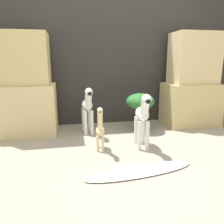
{
  "coord_description": "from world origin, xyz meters",
  "views": [
    {
      "loc": [
        -0.65,
        -2.12,
        1.04
      ],
      "look_at": [
        -0.11,
        0.65,
        0.37
      ],
      "focal_mm": 35.0,
      "sensor_mm": 36.0,
      "label": 1
    }
  ],
  "objects_px": {
    "giraffe_figurine": "(100,128)",
    "zebra_left": "(88,106)",
    "potted_palm_front": "(140,102)",
    "zebra_right": "(143,115)",
    "surfboard": "(139,171)"
  },
  "relations": [
    {
      "from": "giraffe_figurine",
      "to": "zebra_left",
      "type": "bearing_deg",
      "value": 97.36
    },
    {
      "from": "potted_palm_front",
      "to": "surfboard",
      "type": "distance_m",
      "value": 1.38
    },
    {
      "from": "zebra_left",
      "to": "potted_palm_front",
      "type": "bearing_deg",
      "value": 0.11
    },
    {
      "from": "zebra_right",
      "to": "zebra_left",
      "type": "height_order",
      "value": "same"
    },
    {
      "from": "zebra_left",
      "to": "surfboard",
      "type": "xyz_separation_m",
      "value": [
        0.38,
        -1.25,
        -0.4
      ]
    },
    {
      "from": "giraffe_figurine",
      "to": "surfboard",
      "type": "xyz_separation_m",
      "value": [
        0.29,
        -0.59,
        -0.26
      ]
    },
    {
      "from": "potted_palm_front",
      "to": "giraffe_figurine",
      "type": "bearing_deg",
      "value": -136.37
    },
    {
      "from": "giraffe_figurine",
      "to": "potted_palm_front",
      "type": "relative_size",
      "value": 0.97
    },
    {
      "from": "zebra_right",
      "to": "zebra_left",
      "type": "bearing_deg",
      "value": 131.37
    },
    {
      "from": "zebra_left",
      "to": "zebra_right",
      "type": "bearing_deg",
      "value": -48.63
    },
    {
      "from": "zebra_right",
      "to": "potted_palm_front",
      "type": "xyz_separation_m",
      "value": [
        0.19,
        0.68,
        0.02
      ]
    },
    {
      "from": "zebra_right",
      "to": "giraffe_figurine",
      "type": "distance_m",
      "value": 0.53
    },
    {
      "from": "zebra_right",
      "to": "surfboard",
      "type": "xyz_separation_m",
      "value": [
        -0.22,
        -0.57,
        -0.4
      ]
    },
    {
      "from": "zebra_right",
      "to": "potted_palm_front",
      "type": "height_order",
      "value": "zebra_right"
    },
    {
      "from": "potted_palm_front",
      "to": "surfboard",
      "type": "xyz_separation_m",
      "value": [
        -0.41,
        -1.25,
        -0.42
      ]
    }
  ]
}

